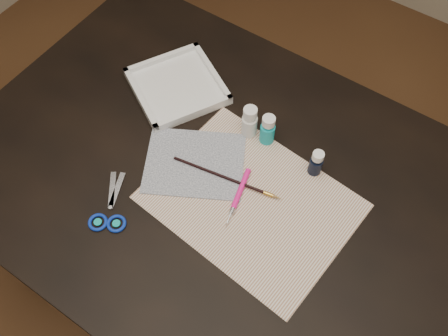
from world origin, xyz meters
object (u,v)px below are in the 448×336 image
Objects in this scene: scissors at (109,201)px; paint_bottle_cyan at (268,129)px; paper at (251,201)px; paint_bottle_white at (250,122)px; palette_tray at (177,86)px; paint_bottle_navy at (316,163)px; canvas at (195,163)px.

paint_bottle_cyan is at bearing -67.13° from scissors.
paper is 0.33m from scissors.
paper is 0.20m from paint_bottle_white.
palette_tray is (-0.07, 0.36, 0.01)m from scissors.
paint_bottle_navy is (0.08, 0.15, 0.04)m from paper.
canvas is at bearing -124.10° from paint_bottle_cyan.
paint_bottle_cyan reaches higher than paint_bottle_navy.
scissors is at bearing -135.81° from paint_bottle_navy.
paint_bottle_navy is at bearing -82.50° from scissors.
palette_tray is (-0.24, 0.01, -0.03)m from paint_bottle_white.
paint_bottle_white is 0.24m from palette_tray.
paint_bottle_white is 1.23× the size of paint_bottle_navy.
paint_bottle_cyan reaches higher than scissors.
paper is 0.39m from palette_tray.
palette_tray is at bearing 136.96° from canvas.
paint_bottle_white reaches higher than paint_bottle_navy.
scissors is at bearing -114.73° from paint_bottle_white.
paint_bottle_navy is at bearing -5.48° from paint_bottle_cyan.
paint_bottle_cyan reaches higher than palette_tray.
paint_bottle_navy is (0.25, 0.14, 0.03)m from canvas.
paint_bottle_white is at bearing -61.43° from scissors.
paper is at bearing -3.28° from canvas.
paint_bottle_cyan reaches higher than canvas.
scissors is 0.79× the size of palette_tray.
paint_bottle_white reaches higher than canvas.
paint_bottle_navy reaches higher than scissors.
paint_bottle_white is at bearing -172.34° from paint_bottle_cyan.
paint_bottle_navy is 0.49m from scissors.
paint_bottle_navy is 0.44× the size of scissors.
paint_bottle_cyan is 0.41m from scissors.
paint_bottle_cyan is at bearing 55.90° from canvas.
palette_tray is (-0.18, 0.16, 0.01)m from canvas.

